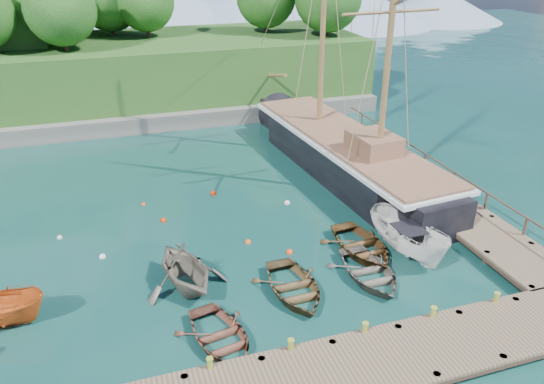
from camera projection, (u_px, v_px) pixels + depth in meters
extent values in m
plane|color=#0F342E|center=(273.00, 280.00, 24.25)|extent=(160.00, 160.00, 0.00)
cube|color=brown|center=(383.00, 358.00, 19.02)|extent=(20.00, 3.20, 0.12)
cube|color=#32251C|center=(382.00, 362.00, 19.09)|extent=(20.00, 3.20, 0.20)
cube|color=brown|center=(412.00, 178.00, 33.23)|extent=(3.20, 24.00, 0.12)
cube|color=#32251C|center=(412.00, 180.00, 33.30)|extent=(3.20, 24.00, 0.20)
cylinder|color=#32251C|center=(529.00, 297.00, 23.06)|extent=(0.28, 0.28, 1.10)
cylinder|color=#32251C|center=(320.00, 129.00, 43.09)|extent=(0.28, 0.28, 1.10)
cylinder|color=#32251C|center=(349.00, 126.00, 43.82)|extent=(0.28, 0.28, 1.10)
cylinder|color=olive|center=(211.00, 381.00, 18.77)|extent=(0.26, 0.26, 0.45)
cylinder|color=olive|center=(291.00, 362.00, 19.61)|extent=(0.26, 0.26, 0.45)
cylinder|color=olive|center=(364.00, 344.00, 20.45)|extent=(0.26, 0.26, 0.45)
cylinder|color=olive|center=(431.00, 328.00, 21.29)|extent=(0.26, 0.26, 0.45)
cylinder|color=olive|center=(493.00, 313.00, 22.13)|extent=(0.26, 0.26, 0.45)
imported|color=brown|center=(221.00, 343.00, 20.49)|extent=(3.60, 4.50, 0.83)
imported|color=#6C6557|center=(186.00, 287.00, 23.81)|extent=(4.68, 5.10, 2.27)
imported|color=brown|center=(294.00, 294.00, 23.35)|extent=(3.17, 4.38, 0.89)
imported|color=#5B544A|center=(369.00, 278.00, 24.42)|extent=(3.07, 4.29, 0.89)
imported|color=#54381B|center=(361.00, 252.00, 26.46)|extent=(3.49, 4.68, 0.93)
imported|color=white|center=(406.00, 253.00, 26.32)|extent=(2.74, 5.52, 2.04)
cube|color=black|center=(345.00, 161.00, 35.13)|extent=(6.02, 14.98, 3.04)
cube|color=black|center=(286.00, 121.00, 42.91)|extent=(3.01, 4.81, 2.73)
cube|color=black|center=(424.00, 217.00, 28.22)|extent=(3.64, 4.04, 2.89)
cube|color=silver|center=(346.00, 140.00, 34.49)|extent=(6.48, 19.56, 0.25)
cube|color=brown|center=(346.00, 137.00, 34.38)|extent=(6.01, 19.11, 0.12)
cube|color=brown|center=(374.00, 144.00, 31.53)|extent=(2.63, 3.20, 1.20)
cylinder|color=brown|center=(269.00, 75.00, 44.57)|extent=(0.85, 6.89, 1.69)
cylinder|color=brown|center=(324.00, 0.00, 33.98)|extent=(0.36, 0.36, 16.14)
cylinder|color=brown|center=(391.00, 27.00, 28.04)|extent=(0.36, 0.36, 14.85)
sphere|color=silver|center=(103.00, 257.00, 25.99)|extent=(0.33, 0.33, 0.33)
sphere|color=red|center=(164.00, 221.00, 29.30)|extent=(0.34, 0.34, 0.34)
sphere|color=#FB591B|center=(248.00, 243.00, 27.23)|extent=(0.33, 0.33, 0.33)
sphere|color=silver|center=(287.00, 203.00, 31.22)|extent=(0.35, 0.35, 0.35)
sphere|color=#D6481D|center=(144.00, 205.00, 31.07)|extent=(0.27, 0.27, 0.27)
sphere|color=red|center=(213.00, 194.00, 32.37)|extent=(0.37, 0.37, 0.37)
sphere|color=silver|center=(60.00, 238.00, 27.63)|extent=(0.29, 0.29, 0.29)
sphere|color=#F33F0F|center=(290.00, 253.00, 26.36)|extent=(0.36, 0.36, 0.36)
cube|color=#474744|center=(84.00, 125.00, 42.29)|extent=(50.00, 4.00, 1.40)
cube|color=#23491A|center=(80.00, 78.00, 46.38)|extent=(50.00, 14.00, 6.00)
cylinder|color=#382616|center=(327.00, 28.00, 48.04)|extent=(0.36, 0.36, 1.40)
cylinder|color=#382616|center=(148.00, 29.00, 47.60)|extent=(0.36, 0.36, 1.40)
sphere|color=#1C4014|center=(145.00, 2.00, 46.60)|extent=(5.13, 5.13, 5.13)
cylinder|color=#382616|center=(46.00, 36.00, 44.34)|extent=(0.36, 0.36, 1.40)
sphere|color=#1C4014|center=(40.00, 4.00, 43.23)|extent=(5.82, 5.82, 5.82)
cylinder|color=#382616|center=(112.00, 27.00, 48.60)|extent=(0.36, 0.36, 1.40)
cylinder|color=#382616|center=(324.00, 26.00, 48.94)|extent=(0.36, 0.36, 1.40)
sphere|color=#1C4014|center=(325.00, 2.00, 48.00)|extent=(4.77, 4.77, 4.77)
cylinder|color=#382616|center=(65.00, 42.00, 41.68)|extent=(0.36, 0.36, 1.40)
sphere|color=#1C4014|center=(60.00, 10.00, 40.63)|extent=(5.47, 5.47, 5.47)
cylinder|color=#382616|center=(266.00, 25.00, 49.94)|extent=(0.36, 0.36, 1.40)
cylinder|color=#382616|center=(52.00, 23.00, 50.85)|extent=(0.36, 0.36, 1.40)
cylinder|color=#382616|center=(98.00, 20.00, 52.57)|extent=(0.36, 0.36, 1.40)
cylinder|color=#382616|center=(24.00, 35.00, 44.56)|extent=(0.36, 0.36, 1.40)
sphere|color=#1C4014|center=(18.00, 2.00, 43.42)|extent=(6.08, 6.08, 6.08)
cone|color=#728CA5|center=(256.00, 1.00, 87.79)|extent=(36.00, 36.00, 9.00)
cone|color=#728CA5|center=(354.00, 4.00, 93.26)|extent=(28.00, 28.00, 7.00)
cone|color=#728CA5|center=(165.00, 8.00, 83.81)|extent=(32.00, 32.00, 8.00)
cone|color=#728CA5|center=(437.00, 3.00, 98.24)|extent=(24.00, 24.00, 6.00)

